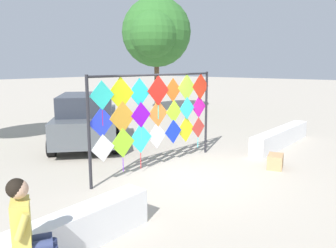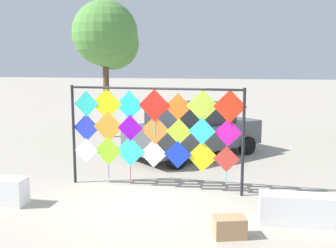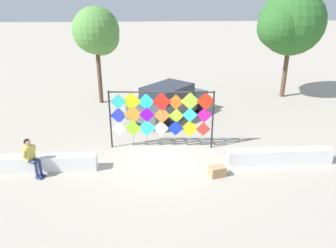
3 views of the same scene
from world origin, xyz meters
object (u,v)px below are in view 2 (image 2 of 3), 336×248
object	(u,v)px
parked_car	(193,129)
cardboard_box_large	(229,227)
tree_far_right	(107,37)
kite_display_rack	(153,126)

from	to	relation	value
parked_car	cardboard_box_large	distance (m)	6.25
parked_car	tree_far_right	world-z (taller)	tree_far_right
kite_display_rack	parked_car	xyz separation A→B (m)	(0.54, 3.62, -0.67)
parked_car	cardboard_box_large	size ratio (longest dim) A/B	8.21
kite_display_rack	cardboard_box_large	size ratio (longest dim) A/B	7.73
cardboard_box_large	kite_display_rack	bearing A→B (deg)	127.86
cardboard_box_large	tree_far_right	world-z (taller)	tree_far_right
kite_display_rack	cardboard_box_large	bearing A→B (deg)	-52.14
cardboard_box_large	tree_far_right	bearing A→B (deg)	120.28
tree_far_right	cardboard_box_large	bearing A→B (deg)	-59.72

